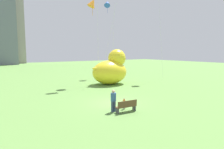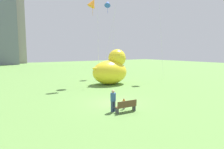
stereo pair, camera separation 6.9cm
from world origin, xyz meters
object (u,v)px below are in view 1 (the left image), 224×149
(giant_inflatable_duck, at_px, (111,69))
(person_child, at_px, (124,103))
(person_adult, at_px, (113,100))
(kite_blue, at_px, (107,4))
(park_bench, at_px, (127,106))
(kite_orange, at_px, (92,3))

(giant_inflatable_duck, bearing_deg, person_child, -118.97)
(person_adult, height_order, person_child, person_adult)
(kite_blue, bearing_deg, person_adult, -121.75)
(park_bench, height_order, person_child, park_bench)
(person_adult, bearing_deg, kite_orange, 67.42)
(giant_inflatable_duck, relative_size, kite_blue, 0.42)
(person_child, relative_size, kite_orange, 0.07)
(park_bench, xyz_separation_m, kite_blue, (11.00, 19.65, 12.60))
(giant_inflatable_duck, relative_size, kite_orange, 0.49)
(kite_orange, relative_size, kite_blue, 0.86)
(giant_inflatable_duck, height_order, kite_blue, kite_blue)
(kite_orange, xyz_separation_m, kite_blue, (6.40, 6.10, 1.90))
(person_child, xyz_separation_m, kite_orange, (4.27, 12.82, 10.69))
(person_adult, xyz_separation_m, kite_orange, (5.37, 12.92, 10.24))
(person_adult, relative_size, giant_inflatable_duck, 0.29)
(park_bench, xyz_separation_m, kite_orange, (4.60, 13.55, 10.69))
(park_bench, xyz_separation_m, person_adult, (-0.77, 0.63, 0.46))
(person_adult, xyz_separation_m, kite_blue, (11.77, 19.02, 12.14))
(giant_inflatable_duck, xyz_separation_m, kite_blue, (4.76, 8.24, 11.01))
(person_adult, relative_size, kite_blue, 0.12)
(person_child, relative_size, giant_inflatable_duck, 0.15)
(park_bench, xyz_separation_m, person_child, (0.33, 0.74, 0.00))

